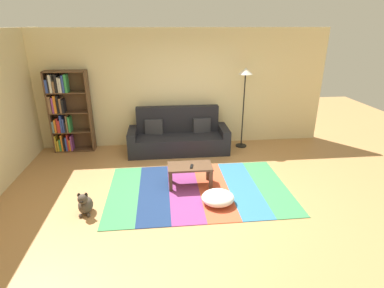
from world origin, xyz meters
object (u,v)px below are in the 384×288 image
couch (178,137)px  dog (85,204)px  standing_lamp (245,82)px  pouf (218,198)px  tv_remote (192,166)px  bookshelf (65,112)px  coffee_table (190,169)px

couch → dog: (-1.61, -2.39, -0.18)m
dog → standing_lamp: bearing=38.6°
pouf → standing_lamp: size_ratio=0.29×
standing_lamp → tv_remote: standing_lamp is taller
pouf → dog: 2.10m
couch → bookshelf: size_ratio=1.23×
couch → pouf: (0.49, -2.35, -0.22)m
bookshelf → dog: bookshelf is taller
couch → standing_lamp: standing_lamp is taller
couch → dog: 2.89m
bookshelf → standing_lamp: bearing=-2.4°
couch → pouf: couch is taller
standing_lamp → coffee_table: bearing=-128.5°
tv_remote → coffee_table: bearing=125.8°
bookshelf → pouf: 4.08m
couch → bookshelf: bookshelf is taller
standing_lamp → couch: bearing=-175.9°
coffee_table → pouf: coffee_table is taller
standing_lamp → tv_remote: (-1.40, -1.85, -1.15)m
bookshelf → standing_lamp: size_ratio=0.99×
tv_remote → pouf: bearing=-46.5°
tv_remote → standing_lamp: bearing=65.0°
dog → tv_remote: (1.73, 0.65, 0.25)m
couch → coffee_table: bearing=-86.7°
coffee_table → tv_remote: 0.10m
tv_remote → couch: bearing=106.2°
dog → tv_remote: 1.87m
couch → tv_remote: 1.75m
pouf → dog: dog is taller
coffee_table → tv_remote: (0.02, -0.06, 0.09)m
couch → tv_remote: bearing=-86.0°
pouf → tv_remote: tv_remote is taller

